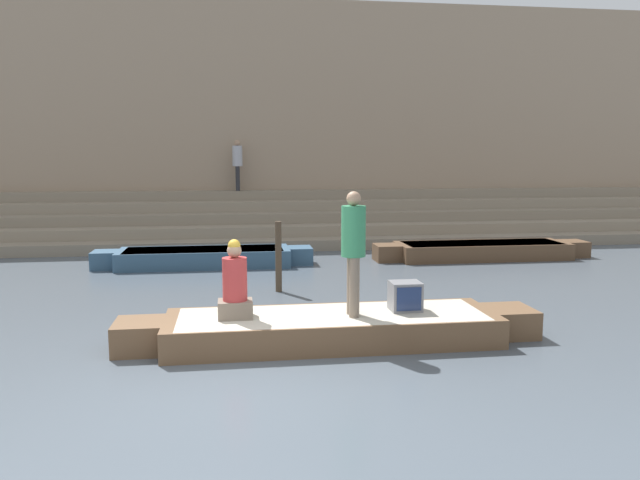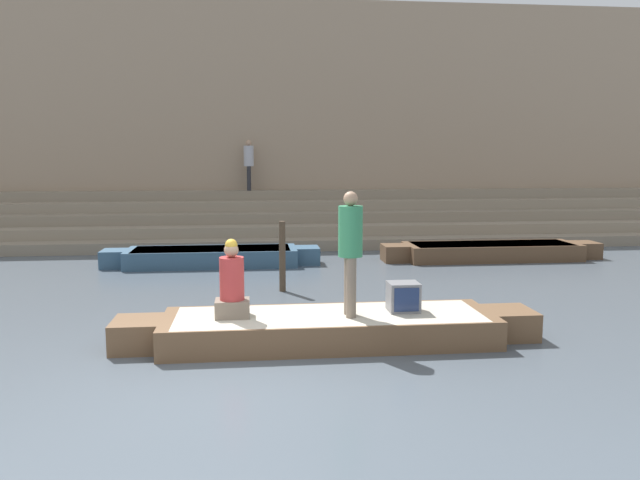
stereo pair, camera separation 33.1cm
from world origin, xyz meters
name	(u,v)px [view 2 (the right image)]	position (x,y,z in m)	size (l,w,h in m)	color
ground_plane	(225,385)	(0.00, 0.00, 0.00)	(120.00, 120.00, 0.00)	#4C5660
ghat_steps	(241,223)	(0.00, 12.42, 0.55)	(36.00, 3.89, 1.51)	gray
back_wall	(240,120)	(0.00, 14.44, 3.80)	(34.20, 1.28, 7.66)	tan
rowboat_main	(329,327)	(1.41, 1.53, 0.22)	(5.98, 1.51, 0.41)	brown
person_standing	(350,245)	(1.69, 1.42, 1.42)	(0.34, 0.34, 1.74)	#756656
person_rowing	(232,286)	(0.05, 1.54, 0.85)	(0.47, 0.37, 1.10)	#756656
tv_set	(403,297)	(2.49, 1.60, 0.62)	(0.44, 0.39, 0.42)	slate
moored_boat_shore	(491,251)	(6.41, 8.14, 0.22)	(5.64, 1.31, 0.41)	brown
moored_boat_distant	(212,256)	(-0.63, 8.05, 0.22)	(5.18, 1.31, 0.41)	#33516B
mooring_post	(282,256)	(0.92, 4.98, 0.69)	(0.13, 0.13, 1.38)	#473828
person_on_steps	(249,161)	(0.27, 13.46, 2.45)	(0.32, 0.32, 1.63)	#28282D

